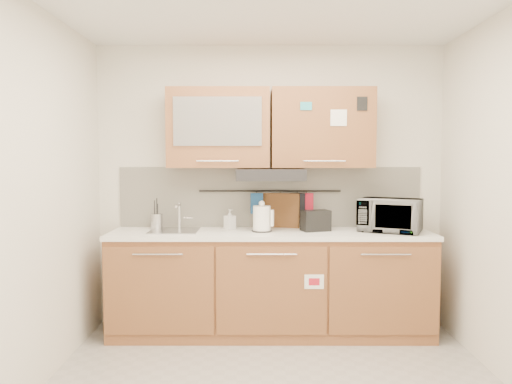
{
  "coord_description": "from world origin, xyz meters",
  "views": [
    {
      "loc": [
        -0.12,
        -3.16,
        1.57
      ],
      "look_at": [
        -0.13,
        1.05,
        1.28
      ],
      "focal_mm": 35.0,
      "sensor_mm": 36.0,
      "label": 1
    }
  ],
  "objects": [
    {
      "name": "utensil_rail",
      "position": [
        0.0,
        1.45,
        1.26
      ],
      "size": [
        1.3,
        0.02,
        0.02
      ],
      "primitive_type": "cylinder",
      "rotation": [
        0.0,
        1.57,
        0.0
      ],
      "color": "black",
      "rests_on": "backsplash"
    },
    {
      "name": "wall_back",
      "position": [
        0.0,
        1.5,
        1.3
      ],
      "size": [
        3.2,
        0.0,
        3.2
      ],
      "primitive_type": "plane",
      "rotation": [
        1.57,
        0.0,
        0.0
      ],
      "color": "silver",
      "rests_on": "ground"
    },
    {
      "name": "range_hood",
      "position": [
        0.0,
        1.25,
        1.42
      ],
      "size": [
        0.6,
        0.46,
        0.1
      ],
      "primitive_type": "cube",
      "color": "black",
      "rests_on": "upper_cabinets"
    },
    {
      "name": "cutting_board",
      "position": [
        0.09,
        1.44,
        1.02
      ],
      "size": [
        0.35,
        0.13,
        0.44
      ],
      "primitive_type": "cube",
      "rotation": [
        0.0,
        0.0,
        -0.29
      ],
      "color": "brown",
      "rests_on": "utensil_rail"
    },
    {
      "name": "pot_holder",
      "position": [
        0.34,
        1.44,
        1.16
      ],
      "size": [
        0.13,
        0.05,
        0.15
      ],
      "primitive_type": "cube",
      "rotation": [
        0.0,
        0.0,
        -0.26
      ],
      "color": "red",
      "rests_on": "utensil_rail"
    },
    {
      "name": "utensil_crock",
      "position": [
        -1.03,
        1.33,
        0.99
      ],
      "size": [
        0.15,
        0.15,
        0.28
      ],
      "rotation": [
        0.0,
        0.0,
        -0.39
      ],
      "color": "#A8A8AD",
      "rests_on": "countertop"
    },
    {
      "name": "microwave",
      "position": [
        1.05,
        1.19,
        1.06
      ],
      "size": [
        0.62,
        0.54,
        0.29
      ],
      "primitive_type": "imported",
      "rotation": [
        0.0,
        0.0,
        -0.44
      ],
      "color": "#999999",
      "rests_on": "countertop"
    },
    {
      "name": "sink",
      "position": [
        -0.85,
        1.21,
        0.92
      ],
      "size": [
        0.42,
        0.4,
        0.26
      ],
      "color": "silver",
      "rests_on": "countertop"
    },
    {
      "name": "soap_bottle",
      "position": [
        -0.37,
        1.33,
        1.01
      ],
      "size": [
        0.12,
        0.12,
        0.18
      ],
      "primitive_type": "imported",
      "rotation": [
        0.0,
        0.0,
        0.71
      ],
      "color": "#999999",
      "rests_on": "countertop"
    },
    {
      "name": "upper_cabinets",
      "position": [
        -0.0,
        1.32,
        1.83
      ],
      "size": [
        1.82,
        0.37,
        0.7
      ],
      "color": "#9C5E37",
      "rests_on": "wall_back"
    },
    {
      "name": "base_cabinet",
      "position": [
        0.0,
        1.19,
        0.41
      ],
      "size": [
        2.8,
        0.64,
        0.88
      ],
      "color": "#9C5E37",
      "rests_on": "floor"
    },
    {
      "name": "kettle",
      "position": [
        -0.08,
        1.18,
        1.03
      ],
      "size": [
        0.21,
        0.2,
        0.27
      ],
      "rotation": [
        0.0,
        0.0,
        -0.39
      ],
      "color": "white",
      "rests_on": "countertop"
    },
    {
      "name": "dark_pouch",
      "position": [
        0.25,
        1.44,
        1.13
      ],
      "size": [
        0.15,
        0.05,
        0.23
      ],
      "primitive_type": "cube",
      "rotation": [
        0.0,
        0.0,
        -0.07
      ],
      "color": "black",
      "rests_on": "utensil_rail"
    },
    {
      "name": "toaster",
      "position": [
        0.4,
        1.22,
        1.01
      ],
      "size": [
        0.27,
        0.21,
        0.18
      ],
      "rotation": [
        0.0,
        0.0,
        0.31
      ],
      "color": "black",
      "rests_on": "countertop"
    },
    {
      "name": "oven_mitt",
      "position": [
        -0.12,
        1.44,
        1.15
      ],
      "size": [
        0.12,
        0.05,
        0.19
      ],
      "primitive_type": "cube",
      "rotation": [
        0.0,
        0.0,
        0.18
      ],
      "color": "#205192",
      "rests_on": "utensil_rail"
    },
    {
      "name": "wall_left",
      "position": [
        -1.6,
        0.0,
        1.3
      ],
      "size": [
        0.0,
        3.0,
        3.0
      ],
      "primitive_type": "plane",
      "rotation": [
        1.57,
        0.0,
        1.57
      ],
      "color": "silver",
      "rests_on": "ground"
    },
    {
      "name": "countertop",
      "position": [
        0.0,
        1.19,
        0.9
      ],
      "size": [
        2.82,
        0.62,
        0.04
      ],
      "primitive_type": "cube",
      "color": "white",
      "rests_on": "base_cabinet"
    },
    {
      "name": "backsplash",
      "position": [
        0.0,
        1.49,
        1.2
      ],
      "size": [
        2.8,
        0.02,
        0.56
      ],
      "primitive_type": "cube",
      "color": "silver",
      "rests_on": "countertop"
    }
  ]
}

